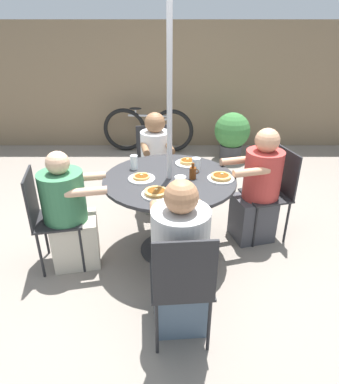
{
  "coord_description": "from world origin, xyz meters",
  "views": [
    {
      "loc": [
        -0.0,
        -2.72,
        2.0
      ],
      "look_at": [
        0.0,
        0.0,
        0.62
      ],
      "focal_mm": 32.0,
      "sensor_mm": 36.0,
      "label": 1
    }
  ],
  "objects": [
    {
      "name": "patio_chair_west",
      "position": [
        1.02,
        0.27,
        0.52
      ],
      "size": [
        0.49,
        0.49,
        0.91
      ],
      "rotation": [
        0.0,
        0.0,
        -4.45
      ],
      "color": "#232326",
      "rests_on": "ground"
    },
    {
      "name": "drinking_glass_b",
      "position": [
        -0.32,
        0.2,
        0.83
      ],
      "size": [
        0.07,
        0.07,
        0.13
      ],
      "primitive_type": "cylinder",
      "color": "silver",
      "rests_on": "patio_table"
    },
    {
      "name": "pancake_plate_d",
      "position": [
        0.17,
        0.32,
        0.78
      ],
      "size": [
        0.23,
        0.23,
        0.05
      ],
      "color": "white",
      "rests_on": "patio_table"
    },
    {
      "name": "syrup_bottle",
      "position": [
        0.2,
        -0.01,
        0.82
      ],
      "size": [
        0.08,
        0.06,
        0.14
      ],
      "color": "#602D0F",
      "rests_on": "patio_table"
    },
    {
      "name": "diner_west",
      "position": [
        0.85,
        0.23,
        0.52
      ],
      "size": [
        0.58,
        0.46,
        1.14
      ],
      "rotation": [
        0.0,
        0.0,
        -4.45
      ],
      "color": "#3D3D42",
      "rests_on": "ground"
    },
    {
      "name": "ground_plane",
      "position": [
        0.0,
        0.0,
        0.0
      ],
      "size": [
        12.0,
        12.0,
        0.0
      ],
      "primitive_type": "plane",
      "color": "gray"
    },
    {
      "name": "diner_north",
      "position": [
        -0.15,
        0.87,
        0.52
      ],
      "size": [
        0.4,
        0.52,
        1.12
      ],
      "rotation": [
        0.0,
        0.0,
        -2.97
      ],
      "color": "gray",
      "rests_on": "ground"
    },
    {
      "name": "pancake_plate_c",
      "position": [
        -0.24,
        -0.03,
        0.78
      ],
      "size": [
        0.23,
        0.23,
        0.05
      ],
      "color": "white",
      "rests_on": "patio_table"
    },
    {
      "name": "diner_east",
      "position": [
        -0.86,
        -0.18,
        0.48
      ],
      "size": [
        0.58,
        0.45,
        1.07
      ],
      "rotation": [
        0.0,
        0.0,
        -1.37
      ],
      "color": "beige",
      "rests_on": "ground"
    },
    {
      "name": "potted_shrub",
      "position": [
        0.97,
        2.43,
        0.41
      ],
      "size": [
        0.55,
        0.55,
        0.74
      ],
      "color": "#3D3D3F",
      "rests_on": "ground"
    },
    {
      "name": "patio_table",
      "position": [
        0.0,
        0.0,
        0.64
      ],
      "size": [
        1.16,
        1.16,
        0.76
      ],
      "color": "#28282B",
      "rests_on": "ground"
    },
    {
      "name": "diner_south",
      "position": [
        0.07,
        -0.88,
        0.52
      ],
      "size": [
        0.4,
        0.53,
        1.16
      ],
      "rotation": [
        0.0,
        0.0,
        0.08
      ],
      "color": "slate",
      "rests_on": "ground"
    },
    {
      "name": "pancake_plate_a",
      "position": [
        -0.1,
        -0.33,
        0.78
      ],
      "size": [
        0.23,
        0.23,
        0.05
      ],
      "color": "white",
      "rests_on": "patio_table"
    },
    {
      "name": "bicycle",
      "position": [
        -0.35,
        2.78,
        0.37
      ],
      "size": [
        1.5,
        0.44,
        0.73
      ],
      "rotation": [
        0.0,
        0.0,
        -0.09
      ],
      "color": "black",
      "rests_on": "ground"
    },
    {
      "name": "patio_chair_north",
      "position": [
        -0.18,
        1.04,
        0.52
      ],
      "size": [
        0.46,
        0.46,
        0.91
      ],
      "rotation": [
        0.0,
        0.0,
        -2.97
      ],
      "color": "#232326",
      "rests_on": "ground"
    },
    {
      "name": "patio_chair_south",
      "position": [
        0.08,
        -1.05,
        0.52
      ],
      "size": [
        0.43,
        0.43,
        0.91
      ],
      "rotation": [
        0.0,
        0.0,
        0.08
      ],
      "color": "#232326",
      "rests_on": "ground"
    },
    {
      "name": "umbrella_pole",
      "position": [
        0.0,
        0.0,
        1.14
      ],
      "size": [
        0.04,
        0.04,
        2.27
      ],
      "primitive_type": "cylinder",
      "color": "#ADADB2",
      "rests_on": "ground"
    },
    {
      "name": "drinking_glass_a",
      "position": [
        0.24,
        0.15,
        0.83
      ],
      "size": [
        0.08,
        0.08,
        0.12
      ],
      "primitive_type": "cylinder",
      "color": "silver",
      "rests_on": "patio_table"
    },
    {
      "name": "coffee_cup",
      "position": [
        0.09,
        -0.23,
        0.82
      ],
      "size": [
        0.09,
        0.09,
        0.11
      ],
      "color": "white",
      "rests_on": "patio_table"
    },
    {
      "name": "back_fence",
      "position": [
        0.0,
        3.1,
        1.0
      ],
      "size": [
        10.0,
        0.06,
        2.0
      ],
      "primitive_type": "cube",
      "color": "#7A664C",
      "rests_on": "ground"
    },
    {
      "name": "patio_chair_east",
      "position": [
        -1.03,
        -0.21,
        0.52
      ],
      "size": [
        0.47,
        0.47,
        0.91
      ],
      "rotation": [
        0.0,
        0.0,
        -1.37
      ],
      "color": "#232326",
      "rests_on": "ground"
    },
    {
      "name": "pancake_plate_b",
      "position": [
        0.44,
        -0.03,
        0.78
      ],
      "size": [
        0.23,
        0.23,
        0.05
      ],
      "color": "white",
      "rests_on": "patio_table"
    }
  ]
}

